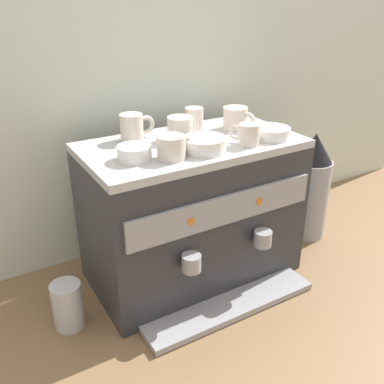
% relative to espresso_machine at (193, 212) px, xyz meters
% --- Properties ---
extents(ground_plane, '(4.00, 4.00, 0.00)m').
position_rel_espresso_machine_xyz_m(ground_plane, '(0.00, 0.00, -0.24)').
color(ground_plane, brown).
extents(tiled_backsplash_wall, '(2.80, 0.03, 1.16)m').
position_rel_espresso_machine_xyz_m(tiled_backsplash_wall, '(0.00, 0.30, 0.35)').
color(tiled_backsplash_wall, silver).
rests_on(tiled_backsplash_wall, ground_plane).
extents(espresso_machine, '(0.67, 0.47, 0.48)m').
position_rel_espresso_machine_xyz_m(espresso_machine, '(0.00, 0.00, 0.00)').
color(espresso_machine, '#2D2D33').
rests_on(espresso_machine, ground_plane).
extents(ceramic_cup_0, '(0.07, 0.09, 0.06)m').
position_rel_espresso_machine_xyz_m(ceramic_cup_0, '(0.13, -0.10, 0.27)').
color(ceramic_cup_0, beige).
rests_on(ceramic_cup_0, espresso_machine).
extents(ceramic_cup_1, '(0.08, 0.12, 0.07)m').
position_rel_espresso_machine_xyz_m(ceramic_cup_1, '(-0.02, 0.04, 0.28)').
color(ceramic_cup_1, beige).
rests_on(ceramic_cup_1, espresso_machine).
extents(ceramic_cup_2, '(0.08, 0.12, 0.07)m').
position_rel_espresso_machine_xyz_m(ceramic_cup_2, '(0.19, 0.04, 0.28)').
color(ceramic_cup_2, beige).
rests_on(ceramic_cup_2, espresso_machine).
extents(ceramic_cup_3, '(0.12, 0.08, 0.07)m').
position_rel_espresso_machine_xyz_m(ceramic_cup_3, '(-0.12, -0.09, 0.27)').
color(ceramic_cup_3, beige).
rests_on(ceramic_cup_3, espresso_machine).
extents(ceramic_cup_4, '(0.11, 0.07, 0.08)m').
position_rel_espresso_machine_xyz_m(ceramic_cup_4, '(-0.15, 0.11, 0.28)').
color(ceramic_cup_4, beige).
rests_on(ceramic_cup_4, espresso_machine).
extents(ceramic_cup_5, '(0.07, 0.09, 0.07)m').
position_rel_espresso_machine_xyz_m(ceramic_cup_5, '(0.07, 0.11, 0.28)').
color(ceramic_cup_5, beige).
rests_on(ceramic_cup_5, espresso_machine).
extents(ceramic_bowl_0, '(0.12, 0.12, 0.03)m').
position_rel_espresso_machine_xyz_m(ceramic_bowl_0, '(0.23, -0.09, 0.26)').
color(ceramic_bowl_0, white).
rests_on(ceramic_bowl_0, espresso_machine).
extents(ceramic_bowl_1, '(0.09, 0.09, 0.04)m').
position_rel_espresso_machine_xyz_m(ceramic_bowl_1, '(-0.21, -0.05, 0.26)').
color(ceramic_bowl_1, white).
rests_on(ceramic_bowl_1, espresso_machine).
extents(ceramic_bowl_2, '(0.13, 0.13, 0.04)m').
position_rel_espresso_machine_xyz_m(ceramic_bowl_2, '(-0.01, -0.09, 0.26)').
color(ceramic_bowl_2, white).
rests_on(ceramic_bowl_2, espresso_machine).
extents(coffee_grinder, '(0.15, 0.15, 0.42)m').
position_rel_espresso_machine_xyz_m(coffee_grinder, '(0.52, -0.01, -0.03)').
color(coffee_grinder, '#939399').
rests_on(coffee_grinder, ground_plane).
extents(milk_pitcher, '(0.09, 0.09, 0.14)m').
position_rel_espresso_machine_xyz_m(milk_pitcher, '(-0.45, -0.04, -0.16)').
color(milk_pitcher, '#B7B7BC').
rests_on(milk_pitcher, ground_plane).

